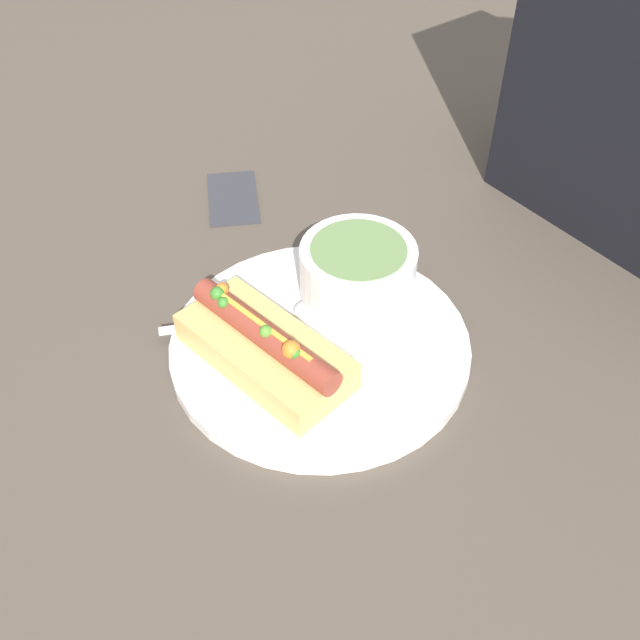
% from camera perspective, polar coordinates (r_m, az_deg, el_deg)
% --- Properties ---
extents(ground_plane, '(4.00, 4.00, 0.00)m').
position_cam_1_polar(ground_plane, '(0.68, 0.00, -2.26)').
color(ground_plane, '#4C4238').
extents(dinner_plate, '(0.27, 0.27, 0.01)m').
position_cam_1_polar(dinner_plate, '(0.68, 0.00, -1.92)').
color(dinner_plate, white).
rests_on(dinner_plate, ground_plane).
extents(hot_dog, '(0.17, 0.10, 0.05)m').
position_cam_1_polar(hot_dog, '(0.64, -4.22, -2.07)').
color(hot_dog, '#DBAD60').
rests_on(hot_dog, dinner_plate).
extents(soup_bowl, '(0.11, 0.11, 0.06)m').
position_cam_1_polar(soup_bowl, '(0.70, 2.89, 3.77)').
color(soup_bowl, white).
rests_on(soup_bowl, dinner_plate).
extents(spoon, '(0.09, 0.16, 0.01)m').
position_cam_1_polar(spoon, '(0.70, -2.02, 0.67)').
color(spoon, '#B7B7BC').
rests_on(spoon, dinner_plate).
extents(napkin, '(0.11, 0.10, 0.01)m').
position_cam_1_polar(napkin, '(0.86, -6.65, 9.30)').
color(napkin, '#333338').
rests_on(napkin, ground_plane).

